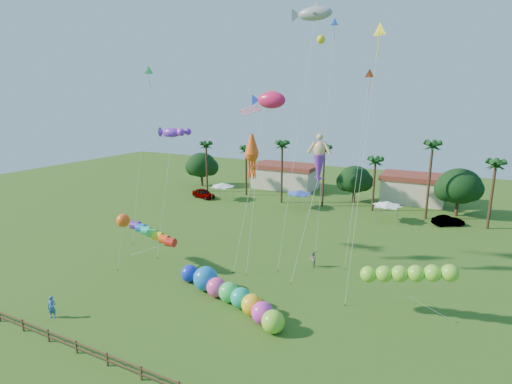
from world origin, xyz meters
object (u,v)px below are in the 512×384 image
at_px(car_a, 204,193).
at_px(caterpillar_inflatable, 234,295).
at_px(spectator_b, 313,259).
at_px(car_b, 448,221).
at_px(blue_ball, 190,273).
at_px(spectator_a, 52,307).

xyz_separation_m(car_a, caterpillar_inflatable, (24.33, -30.78, 0.15)).
bearing_deg(spectator_b, car_a, -154.19).
bearing_deg(car_a, car_b, -70.55).
bearing_deg(blue_ball, spectator_b, 42.72).
relative_size(car_b, spectator_a, 2.27).
bearing_deg(spectator_b, blue_ball, -75.80).
distance_m(car_b, spectator_b, 25.45).
distance_m(car_b, spectator_a, 50.11).
relative_size(spectator_a, spectator_b, 1.09).
distance_m(car_a, caterpillar_inflatable, 39.23).
height_order(car_a, blue_ball, blue_ball).
xyz_separation_m(spectator_b, caterpillar_inflatable, (-3.35, -10.92, 0.10)).
height_order(car_b, spectator_b, spectator_b).
height_order(car_b, blue_ball, blue_ball).
xyz_separation_m(car_b, spectator_a, (-27.80, -41.69, 0.24)).
bearing_deg(car_b, caterpillar_inflatable, 122.71).
bearing_deg(blue_ball, car_b, 55.00).
distance_m(spectator_a, blue_ball, 12.13).
bearing_deg(spectator_b, spectator_a, -67.27).
distance_m(car_a, car_b, 39.99).
distance_m(spectator_a, spectator_b, 24.85).
xyz_separation_m(car_b, caterpillar_inflatable, (-15.59, -33.22, 0.26)).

